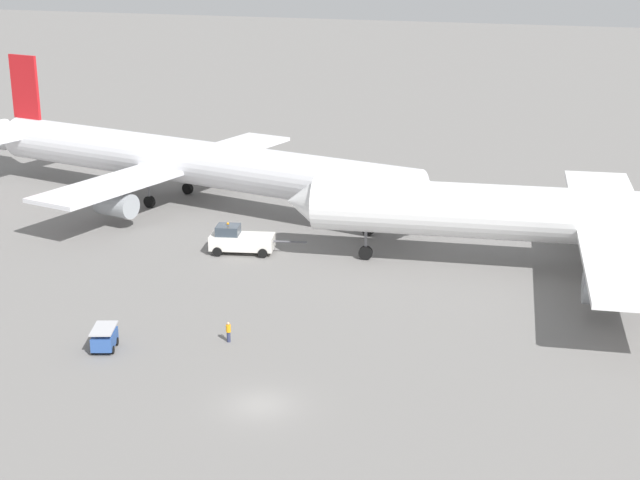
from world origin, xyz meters
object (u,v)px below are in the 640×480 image
airliner_at_gate_left (190,162)px  airliner_being_pushed (591,218)px  gse_baggage_cart_near_cluster (104,339)px  ground_crew_ramp_agent_by_cones (228,332)px  pushback_tug (240,240)px

airliner_at_gate_left → airliner_being_pushed: size_ratio=1.12×
gse_baggage_cart_near_cluster → ground_crew_ramp_agent_by_cones: gse_baggage_cart_near_cluster is taller
airliner_at_gate_left → pushback_tug: 19.05m
airliner_at_gate_left → airliner_being_pushed: bearing=-11.1°
airliner_being_pushed → ground_crew_ramp_agent_by_cones: airliner_being_pushed is taller
airliner_being_pushed → pushback_tug: bearing=-170.6°
airliner_at_gate_left → airliner_being_pushed: 44.96m
ground_crew_ramp_agent_by_cones → pushback_tug: bearing=112.3°
airliner_at_gate_left → ground_crew_ramp_agent_by_cones: airliner_at_gate_left is taller
airliner_at_gate_left → ground_crew_ramp_agent_by_cones: (20.43, -33.19, -4.06)m
airliner_at_gate_left → pushback_tug: (12.52, -13.90, -3.60)m
pushback_tug → ground_crew_ramp_agent_by_cones: (7.91, -19.30, -0.46)m
airliner_at_gate_left → airliner_being_pushed: airliner_being_pushed is taller
pushback_tug → airliner_being_pushed: bearing=9.4°
airliner_at_gate_left → pushback_tug: bearing=-48.0°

